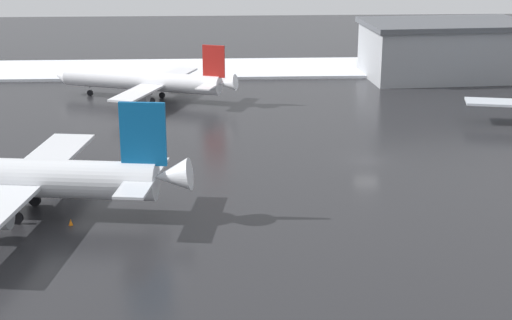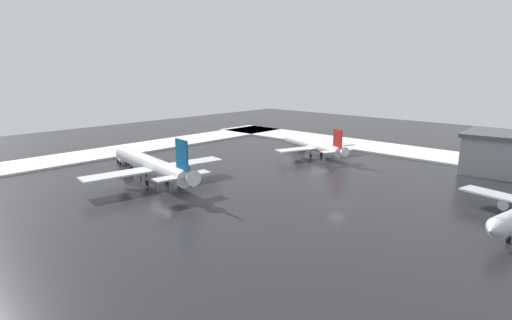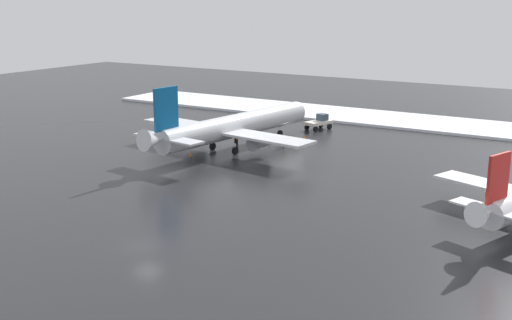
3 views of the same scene
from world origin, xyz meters
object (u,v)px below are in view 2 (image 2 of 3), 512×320
at_px(pushback_tug, 123,158).
at_px(traffic_cone_wingtip_side, 88,180).
at_px(traffic_cone_mid_line, 143,166).
at_px(ground_crew_beside_wing, 140,175).
at_px(airplane_foreground_jet, 313,145).
at_px(airplane_parked_portside, 152,165).
at_px(ground_crew_near_tug, 163,168).
at_px(traffic_cone_near_nose, 158,189).

bearing_deg(pushback_tug, traffic_cone_wingtip_side, 146.07).
distance_m(traffic_cone_mid_line, traffic_cone_wingtip_side, 14.35).
height_order(traffic_cone_mid_line, traffic_cone_wingtip_side, same).
height_order(pushback_tug, traffic_cone_mid_line, pushback_tug).
xyz_separation_m(ground_crew_beside_wing, traffic_cone_mid_line, (9.23, -6.28, -0.70)).
relative_size(pushback_tug, traffic_cone_mid_line, 9.21).
height_order(airplane_foreground_jet, traffic_cone_wingtip_side, airplane_foreground_jet).
distance_m(airplane_parked_portside, traffic_cone_mid_line, 13.31).
height_order(ground_crew_near_tug, traffic_cone_mid_line, ground_crew_near_tug).
distance_m(ground_crew_beside_wing, traffic_cone_wingtip_side, 10.32).
distance_m(airplane_foreground_jet, traffic_cone_near_nose, 45.46).
xyz_separation_m(airplane_parked_portside, traffic_cone_mid_line, (11.86, -5.18, -3.10)).
bearing_deg(pushback_tug, ground_crew_near_tug, -156.01).
xyz_separation_m(pushback_tug, traffic_cone_near_nose, (-25.61, 7.10, -1.01)).
relative_size(airplane_foreground_jet, traffic_cone_near_nose, 47.99).
height_order(airplane_parked_portside, pushback_tug, airplane_parked_portside).
distance_m(airplane_foreground_jet, pushback_tug, 47.51).
relative_size(airplane_parked_portside, airplane_foreground_jet, 1.30).
xyz_separation_m(ground_crew_beside_wing, traffic_cone_near_nose, (-8.92, 1.82, -0.70)).
distance_m(ground_crew_beside_wing, ground_crew_near_tug, 6.94).
distance_m(pushback_tug, ground_crew_near_tug, 14.71).
height_order(airplane_parked_portside, traffic_cone_mid_line, airplane_parked_portside).
xyz_separation_m(airplane_foreground_jet, traffic_cone_near_nose, (2.58, 45.32, -2.41)).
bearing_deg(airplane_foreground_jet, airplane_parked_portside, 98.17).
height_order(pushback_tug, ground_crew_near_tug, pushback_tug).
bearing_deg(ground_crew_beside_wing, traffic_cone_near_nose, 99.71).
height_order(airplane_parked_portside, ground_crew_beside_wing, airplane_parked_portside).
relative_size(pushback_tug, traffic_cone_near_nose, 9.21).
bearing_deg(traffic_cone_wingtip_side, ground_crew_near_tug, -107.73).
bearing_deg(traffic_cone_near_nose, ground_crew_beside_wing, -11.53).
distance_m(airplane_foreground_jet, ground_crew_near_tug, 39.32).
bearing_deg(traffic_cone_wingtip_side, traffic_cone_mid_line, -79.74).
bearing_deg(airplane_parked_portside, airplane_foreground_jet, -93.71).
relative_size(airplane_parked_portside, traffic_cone_wingtip_side, 62.41).
xyz_separation_m(ground_crew_near_tug, traffic_cone_mid_line, (7.18, 0.35, -0.70)).
height_order(airplane_foreground_jet, traffic_cone_mid_line, airplane_foreground_jet).
relative_size(ground_crew_near_tug, traffic_cone_mid_line, 3.11).
xyz_separation_m(ground_crew_near_tug, traffic_cone_near_nose, (-10.97, 8.45, -0.70)).
height_order(traffic_cone_near_nose, traffic_cone_mid_line, same).
bearing_deg(ground_crew_beside_wing, traffic_cone_mid_line, -102.98).
bearing_deg(ground_crew_beside_wing, airplane_parked_portside, 133.79).
distance_m(pushback_tug, traffic_cone_mid_line, 7.59).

